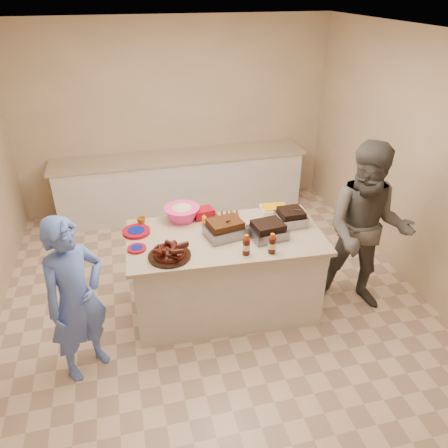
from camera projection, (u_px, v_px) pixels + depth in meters
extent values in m
cube|color=#47230F|center=(225.00, 236.00, 4.25)|extent=(0.42, 0.35, 0.11)
cube|color=black|center=(267.00, 237.00, 4.23)|extent=(0.36, 0.32, 0.10)
cube|color=gray|center=(290.00, 224.00, 4.46)|extent=(0.28, 0.28, 0.11)
cylinder|color=silver|center=(228.00, 223.00, 4.48)|extent=(0.36, 0.36, 0.05)
cube|color=#FFAC02|center=(274.00, 212.00, 4.69)|extent=(0.30, 0.23, 0.07)
cylinder|color=#3C140A|center=(246.00, 254.00, 3.97)|extent=(0.07, 0.07, 0.20)
cylinder|color=#3C140A|center=(272.00, 253.00, 3.99)|extent=(0.07, 0.07, 0.20)
cylinder|color=orange|center=(204.00, 225.00, 4.44)|extent=(0.05, 0.05, 0.12)
imported|color=silver|center=(224.00, 224.00, 4.46)|extent=(0.15, 0.06, 0.15)
cylinder|color=maroon|center=(136.00, 233.00, 4.30)|extent=(0.29, 0.29, 0.03)
cylinder|color=maroon|center=(137.00, 250.00, 4.04)|extent=(0.18, 0.18, 0.02)
imported|color=#A56514|center=(142.00, 225.00, 4.44)|extent=(0.10, 0.09, 0.09)
cube|color=maroon|center=(203.00, 217.00, 4.58)|extent=(0.22, 0.18, 0.10)
imported|color=#5273D0|center=(90.00, 365.00, 4.00)|extent=(1.37, 1.56, 0.37)
imported|color=#55524C|center=(353.00, 301.00, 4.79)|extent=(1.65, 2.01, 0.69)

